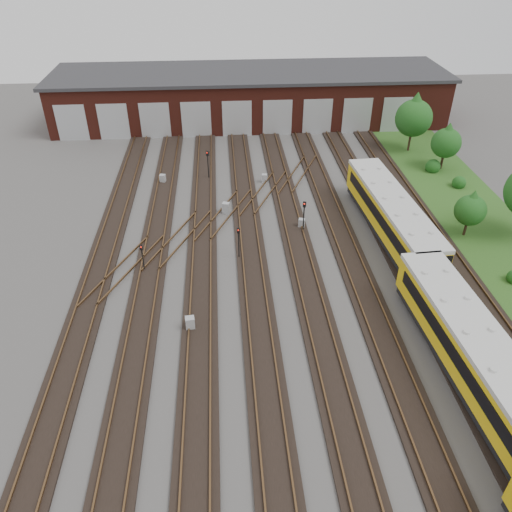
{
  "coord_description": "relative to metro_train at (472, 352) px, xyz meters",
  "views": [
    {
      "loc": [
        -4.05,
        -26.2,
        23.06
      ],
      "look_at": [
        -1.82,
        4.32,
        2.0
      ],
      "focal_mm": 35.0,
      "sensor_mm": 36.0,
      "label": 1
    }
  ],
  "objects": [
    {
      "name": "bush_2",
      "position": [
        9.92,
        24.64,
        -1.36
      ],
      "size": [
        1.37,
        1.37,
        1.37
      ],
      "primitive_type": "sphere",
      "color": "#144815",
      "rests_on": "ground"
    },
    {
      "name": "signal_mast_2",
      "position": [
        -13.0,
        13.5,
        -0.22
      ],
      "size": [
        0.24,
        0.22,
        2.85
      ],
      "rotation": [
        0.0,
        0.0,
        -0.2
      ],
      "color": "black",
      "rests_on": "ground"
    },
    {
      "name": "tree_3",
      "position": [
        6.62,
        15.59,
        0.75
      ],
      "size": [
        2.63,
        2.63,
        4.35
      ],
      "color": "#322116",
      "rests_on": "ground"
    },
    {
      "name": "metro_train",
      "position": [
        0.0,
        0.0,
        0.0
      ],
      "size": [
        3.92,
        48.32,
        3.34
      ],
      "rotation": [
        0.0,
        0.0,
        0.06
      ],
      "color": "black",
      "rests_on": "ground"
    },
    {
      "name": "tree_0",
      "position": [
        7.84,
        34.28,
        2.38
      ],
      "size": [
        4.15,
        4.15,
        6.88
      ],
      "color": "#322116",
      "rests_on": "ground"
    },
    {
      "name": "signal_mast_0",
      "position": [
        -20.45,
        12.31,
        -0.48
      ],
      "size": [
        0.23,
        0.22,
        2.41
      ],
      "rotation": [
        0.0,
        0.0,
        0.12
      ],
      "color": "black",
      "rests_on": "ground"
    },
    {
      "name": "relay_cabinet_2",
      "position": [
        -13.87,
        21.01,
        -1.52
      ],
      "size": [
        0.77,
        0.7,
        1.05
      ],
      "primitive_type": "cube",
      "rotation": [
        0.0,
        0.0,
        -0.33
      ],
      "color": "#A3A5A8",
      "rests_on": "ground"
    },
    {
      "name": "signal_mast_3",
      "position": [
        -7.25,
        17.06,
        -0.09
      ],
      "size": [
        0.29,
        0.28,
        3.04
      ],
      "rotation": [
        0.0,
        0.0,
        -0.38
      ],
      "color": "black",
      "rests_on": "ground"
    },
    {
      "name": "maintenance_shed",
      "position": [
        -10.01,
        46.47,
        1.16
      ],
      "size": [
        51.0,
        12.5,
        6.35
      ],
      "color": "#551E15",
      "rests_on": "ground"
    },
    {
      "name": "tree_1",
      "position": [
        9.78,
        29.1,
        1.29
      ],
      "size": [
        3.13,
        3.13,
        5.19
      ],
      "color": "#322116",
      "rests_on": "ground"
    },
    {
      "name": "track_network",
      "position": [
        -10.17,
        7.09,
        -1.93
      ],
      "size": [
        30.4,
        70.0,
        0.33
      ],
      "color": "black",
      "rests_on": "ground"
    },
    {
      "name": "bush_1",
      "position": [
        8.61,
        28.5,
        -1.25
      ],
      "size": [
        1.58,
        1.58,
        1.58
      ],
      "primitive_type": "sphere",
      "color": "#144815",
      "rests_on": "ground"
    },
    {
      "name": "relay_cabinet_0",
      "position": [
        -16.63,
        5.38,
        -1.53
      ],
      "size": [
        0.66,
        0.57,
        1.02
      ],
      "primitive_type": "cube",
      "rotation": [
        0.0,
        0.0,
        0.11
      ],
      "color": "#A3A5A8",
      "rests_on": "ground"
    },
    {
      "name": "relay_cabinet_3",
      "position": [
        -9.75,
        27.18,
        -1.6
      ],
      "size": [
        0.58,
        0.5,
        0.89
      ],
      "primitive_type": "cube",
      "rotation": [
        0.0,
        0.0,
        -0.12
      ],
      "color": "#A3A5A8",
      "rests_on": "ground"
    },
    {
      "name": "ground",
      "position": [
        -10.0,
        6.5,
        -2.04
      ],
      "size": [
        120.0,
        120.0,
        0.0
      ],
      "primitive_type": "plane",
      "color": "#494544",
      "rests_on": "ground"
    },
    {
      "name": "relay_cabinet_1",
      "position": [
        -20.24,
        27.76,
        -1.57
      ],
      "size": [
        0.65,
        0.58,
        0.94
      ],
      "primitive_type": "cube",
      "rotation": [
        0.0,
        0.0,
        -0.22
      ],
      "color": "#A3A5A8",
      "rests_on": "ground"
    },
    {
      "name": "relay_cabinet_4",
      "position": [
        -7.27,
        17.84,
        -1.59
      ],
      "size": [
        0.64,
        0.57,
        0.9
      ],
      "primitive_type": "cube",
      "rotation": [
        0.0,
        0.0,
        -0.26
      ],
      "color": "#A3A5A8",
      "rests_on": "ground"
    },
    {
      "name": "grass_verge",
      "position": [
        9.0,
        16.5,
        -2.02
      ],
      "size": [
        8.0,
        55.0,
        0.05
      ],
      "primitive_type": "cube",
      "color": "#214F1A",
      "rests_on": "ground"
    },
    {
      "name": "signal_mast_1",
      "position": [
        -15.52,
        28.42,
        -0.05
      ],
      "size": [
        0.29,
        0.28,
        3.1
      ],
      "rotation": [
        0.0,
        0.0,
        -0.38
      ],
      "color": "black",
      "rests_on": "ground"
    }
  ]
}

